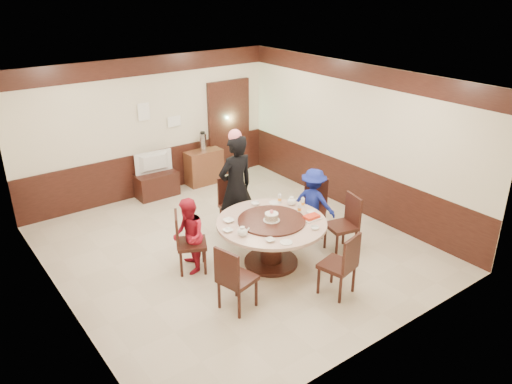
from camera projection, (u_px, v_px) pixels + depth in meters
room at (233, 189)px, 7.98m from camera, size 6.00×6.04×2.84m
banquet_table at (271, 234)px, 7.73m from camera, size 1.70×1.70×0.78m
chair_0 at (314, 217)px, 8.80m from camera, size 0.62×0.62×0.97m
chair_1 at (234, 214)px, 8.89m from camera, size 0.48×0.49×0.97m
chair_2 at (191, 252)px, 7.67m from camera, size 0.59×0.59×0.97m
chair_3 at (236, 289)px, 6.77m from camera, size 0.54×0.54×0.97m
chair_4 at (338, 275)px, 7.09m from camera, size 0.53×0.54×0.97m
chair_5 at (342, 234)px, 8.20m from camera, size 0.54×0.53×0.97m
person_standing at (236, 187)px, 8.42m from camera, size 0.69×0.47×1.85m
person_red at (189, 236)px, 7.53m from camera, size 0.63×0.70×1.19m
person_blue at (313, 202)px, 8.62m from camera, size 0.75×0.91×1.22m
birthday_cake at (272, 217)px, 7.58m from camera, size 0.26×0.26×0.18m
teapot_left at (242, 232)px, 7.20m from camera, size 0.17×0.15×0.13m
teapot_right at (292, 202)px, 8.17m from camera, size 0.17×0.15×0.13m
bowl_0 at (229, 221)px, 7.62m from camera, size 0.16×0.16×0.04m
bowl_1 at (315, 228)px, 7.40m from camera, size 0.13×0.13×0.04m
bowl_2 at (270, 240)px, 7.07m from camera, size 0.14×0.14×0.03m
bowl_3 at (311, 212)px, 7.88m from camera, size 0.15×0.15×0.05m
bowl_4 at (228, 231)px, 7.33m from camera, size 0.14×0.14×0.03m
bowl_5 at (255, 204)px, 8.18m from camera, size 0.15×0.15×0.05m
saucer_near at (286, 242)px, 7.03m from camera, size 0.18×0.18×0.01m
saucer_far at (274, 203)px, 8.26m from camera, size 0.18×0.18×0.01m
shrimp_platter at (312, 217)px, 7.71m from camera, size 0.30×0.20×0.06m
bottle_0 at (299, 209)px, 7.88m from camera, size 0.06×0.06×0.16m
bottle_1 at (303, 203)px, 8.08m from camera, size 0.06×0.06×0.16m
bottle_2 at (280, 199)px, 8.22m from camera, size 0.06×0.06×0.16m
tv_stand at (157, 185)px, 10.29m from camera, size 0.85×0.45×0.50m
television at (155, 163)px, 10.10m from camera, size 0.79×0.16×0.45m
side_cabinet at (204, 167)px, 10.89m from camera, size 0.80×0.40×0.75m
thermos at (203, 142)px, 10.67m from camera, size 0.15×0.15×0.38m
notice_left at (144, 112)px, 9.82m from camera, size 0.25×0.00×0.35m
notice_right at (174, 121)px, 10.29m from camera, size 0.30×0.00×0.22m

